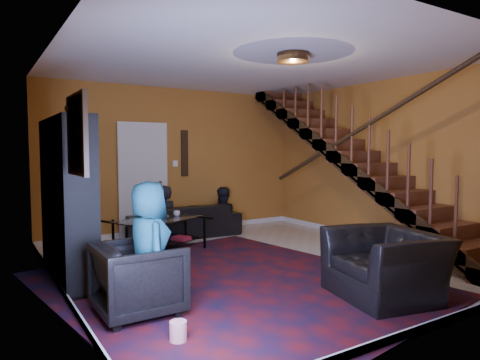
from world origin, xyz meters
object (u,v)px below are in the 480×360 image
(sofa, at_px, (185,220))
(coffee_table, at_px, (159,232))
(armchair_left, at_px, (139,279))
(bookshelf, at_px, (68,203))
(armchair_right, at_px, (385,265))

(sofa, relative_size, coffee_table, 1.32)
(armchair_left, relative_size, coffee_table, 0.51)
(bookshelf, height_order, armchair_right, bookshelf)
(sofa, xyz_separation_m, armchair_right, (0.43, -4.24, 0.07))
(bookshelf, distance_m, armchair_left, 1.74)
(bookshelf, bearing_deg, sofa, 35.93)
(bookshelf, relative_size, armchair_left, 2.52)
(sofa, height_order, armchair_left, armchair_left)
(armchair_left, height_order, coffee_table, armchair_left)
(bookshelf, distance_m, sofa, 2.97)
(armchair_left, bearing_deg, bookshelf, 11.99)
(armchair_left, height_order, armchair_right, armchair_right)
(armchair_right, distance_m, coffee_table, 3.66)
(sofa, xyz_separation_m, armchair_left, (-1.99, -3.29, 0.06))
(armchair_left, bearing_deg, sofa, -31.81)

